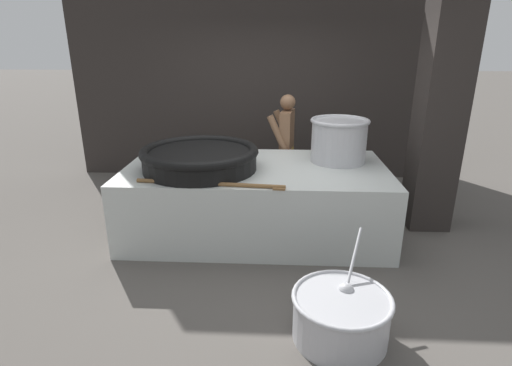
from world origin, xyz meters
TOP-DOWN VIEW (x-y plane):
  - ground_plane at (0.00, 0.00)m, footprint 60.00×60.00m
  - back_wall at (0.00, 2.26)m, footprint 6.16×0.24m
  - support_pillar at (2.08, 0.31)m, footprint 0.48×0.48m
  - hearth_platform at (0.00, 0.00)m, footprint 2.96×1.55m
  - giant_wok_near at (-0.61, -0.15)m, footprint 1.30×1.30m
  - stock_pot at (0.96, 0.26)m, footprint 0.68×0.68m
  - stirring_paddle at (-0.36, -0.68)m, footprint 1.50×0.20m
  - cook at (0.36, 1.09)m, footprint 0.39×0.58m
  - prep_bowl_vegetables at (0.74, -1.81)m, footprint 0.75×0.94m

SIDE VIEW (x-z plane):
  - ground_plane at x=0.00m, z-range 0.00..0.00m
  - prep_bowl_vegetables at x=0.74m, z-range -0.13..0.54m
  - hearth_platform at x=0.00m, z-range 0.00..0.81m
  - cook at x=0.36m, z-range 0.06..1.55m
  - stirring_paddle at x=-0.36m, z-range 0.81..0.85m
  - giant_wok_near at x=-0.61m, z-range 0.82..1.08m
  - stock_pot at x=0.96m, z-range 0.82..1.33m
  - back_wall at x=0.00m, z-range 0.00..4.16m
  - support_pillar at x=2.08m, z-range 0.00..4.16m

